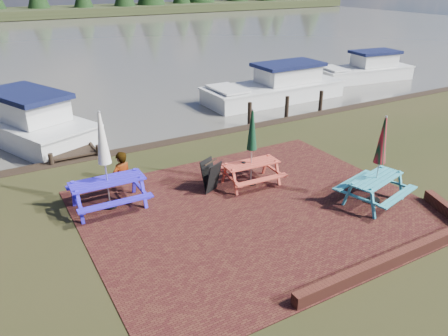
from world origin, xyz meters
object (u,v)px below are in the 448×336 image
picnic_table_red (251,159)px  picnic_table_blue (107,176)px  chalkboard (211,176)px  picnic_table_teal (377,174)px  boat_far (365,71)px  person (119,153)px  boat_jetty (21,122)px  jetty (53,123)px  boat_near (276,88)px

picnic_table_red → picnic_table_blue: 4.24m
picnic_table_blue → chalkboard: bearing=-8.3°
picnic_table_teal → picnic_table_blue: (-6.55, 3.43, 0.08)m
chalkboard → boat_far: 18.11m
boat_far → person: bearing=118.5°
picnic_table_teal → boat_far: picnic_table_teal is taller
picnic_table_red → boat_jetty: picnic_table_red is taller
boat_jetty → boat_far: 19.97m
chalkboard → person: (-2.10, 1.98, 0.46)m
chalkboard → jetty: bearing=82.5°
jetty → boat_far: bearing=1.0°
picnic_table_blue → boat_near: size_ratio=0.36×
picnic_table_red → boat_near: bearing=52.7°
jetty → boat_jetty: bearing=-166.2°
picnic_table_blue → boat_far: picnic_table_blue is taller
picnic_table_teal → person: size_ratio=1.34×
boat_jetty → person: person is taller
chalkboard → jetty: chalkboard is taller
jetty → boat_near: bearing=-3.8°
picnic_table_blue → jetty: (-0.07, 8.16, -0.85)m
picnic_table_teal → person: 7.56m
picnic_table_teal → chalkboard: bearing=126.8°
picnic_table_teal → picnic_table_blue: bearing=138.3°
picnic_table_teal → boat_near: size_ratio=0.33×
picnic_table_red → chalkboard: bearing=172.1°
picnic_table_teal → picnic_table_red: 3.60m
picnic_table_teal → jetty: picnic_table_teal is taller
picnic_table_teal → chalkboard: (-3.63, 2.95, -0.41)m
boat_near → person: bearing=119.6°
boat_near → picnic_table_teal: bearing=157.0°
jetty → person: person is taller
picnic_table_teal → chalkboard: picnic_table_teal is taller
chalkboard → boat_jetty: bearing=90.3°
picnic_table_red → boat_jetty: bearing=125.5°
boat_near → picnic_table_blue: bearing=123.4°
person → chalkboard: bearing=116.6°
picnic_table_red → picnic_table_blue: picnic_table_blue is taller
chalkboard → picnic_table_red: bearing=-37.4°
boat_far → boat_near: bearing=105.1°
boat_far → picnic_table_red: bearing=129.6°
picnic_table_red → chalkboard: 1.32m
picnic_table_blue → person: picnic_table_blue is taller
chalkboard → boat_far: (15.74, 8.96, -0.10)m
boat_jetty → boat_near: size_ratio=1.06×
picnic_table_red → boat_far: 17.16m
boat_near → boat_jetty: bearing=87.5°
jetty → boat_near: (11.13, -0.74, 0.30)m
boat_far → person: 19.16m
chalkboard → picnic_table_teal: bearing=-65.6°
picnic_table_blue → boat_near: picnic_table_blue is taller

